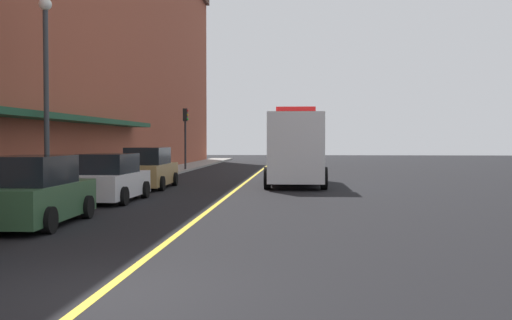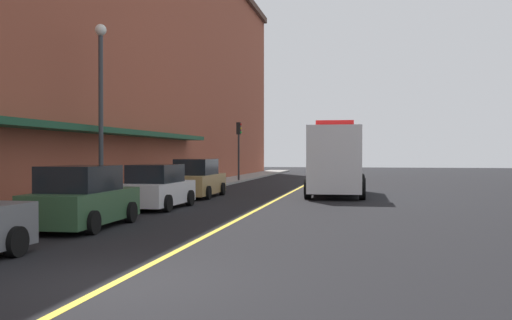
{
  "view_description": "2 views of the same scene",
  "coord_description": "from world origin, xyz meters",
  "px_view_note": "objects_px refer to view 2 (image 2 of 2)",
  "views": [
    {
      "loc": [
        2.81,
        -8.03,
        2.16
      ],
      "look_at": [
        0.93,
        17.24,
        1.33
      ],
      "focal_mm": 41.3,
      "sensor_mm": 36.0,
      "label": 1
    },
    {
      "loc": [
        4.06,
        -8.92,
        2.13
      ],
      "look_at": [
        -1.29,
        19.12,
        1.81
      ],
      "focal_mm": 40.66,
      "sensor_mm": 36.0,
      "label": 2
    }
  ],
  "objects_px": {
    "parking_meter_1": "(66,187)",
    "parking_meter_0": "(134,180)",
    "parked_car_3": "(198,179)",
    "street_lamp_left": "(101,94)",
    "parked_car_1": "(83,199)",
    "traffic_light_near": "(239,140)",
    "parked_car_2": "(157,188)",
    "box_truck": "(337,161)"
  },
  "relations": [
    {
      "from": "parked_car_1",
      "to": "parking_meter_1",
      "type": "height_order",
      "value": "parked_car_1"
    },
    {
      "from": "parking_meter_1",
      "to": "street_lamp_left",
      "type": "xyz_separation_m",
      "value": [
        -0.6,
        3.72,
        3.34
      ]
    },
    {
      "from": "parked_car_2",
      "to": "box_truck",
      "type": "relative_size",
      "value": 0.56
    },
    {
      "from": "street_lamp_left",
      "to": "parked_car_2",
      "type": "bearing_deg",
      "value": 15.51
    },
    {
      "from": "parking_meter_0",
      "to": "parking_meter_1",
      "type": "height_order",
      "value": "same"
    },
    {
      "from": "box_truck",
      "to": "traffic_light_near",
      "type": "xyz_separation_m",
      "value": [
        -7.88,
        12.45,
        1.42
      ]
    },
    {
      "from": "parking_meter_1",
      "to": "street_lamp_left",
      "type": "distance_m",
      "value": 5.04
    },
    {
      "from": "parked_car_3",
      "to": "parking_meter_1",
      "type": "height_order",
      "value": "parked_car_3"
    },
    {
      "from": "parked_car_3",
      "to": "parking_meter_0",
      "type": "xyz_separation_m",
      "value": [
        -1.31,
        -4.77,
        0.19
      ]
    },
    {
      "from": "parked_car_3",
      "to": "street_lamp_left",
      "type": "distance_m",
      "value": 7.64
    },
    {
      "from": "parking_meter_1",
      "to": "street_lamp_left",
      "type": "relative_size",
      "value": 0.19
    },
    {
      "from": "parking_meter_0",
      "to": "parking_meter_1",
      "type": "xyz_separation_m",
      "value": [
        0.0,
        -5.46,
        0.0
      ]
    },
    {
      "from": "street_lamp_left",
      "to": "parked_car_1",
      "type": "bearing_deg",
      "value": -69.24
    },
    {
      "from": "parked_car_3",
      "to": "traffic_light_near",
      "type": "xyz_separation_m",
      "value": [
        -1.25,
        14.95,
        2.29
      ]
    },
    {
      "from": "box_truck",
      "to": "street_lamp_left",
      "type": "relative_size",
      "value": 1.1
    },
    {
      "from": "parked_car_1",
      "to": "parked_car_2",
      "type": "bearing_deg",
      "value": -2.26
    },
    {
      "from": "box_truck",
      "to": "parking_meter_0",
      "type": "distance_m",
      "value": 10.79
    },
    {
      "from": "parked_car_1",
      "to": "box_truck",
      "type": "xyz_separation_m",
      "value": [
        6.51,
        14.36,
        0.91
      ]
    },
    {
      "from": "parked_car_2",
      "to": "traffic_light_near",
      "type": "relative_size",
      "value": 0.98
    },
    {
      "from": "parked_car_3",
      "to": "parked_car_2",
      "type": "bearing_deg",
      "value": -179.76
    },
    {
      "from": "parking_meter_0",
      "to": "traffic_light_near",
      "type": "relative_size",
      "value": 0.31
    },
    {
      "from": "parking_meter_1",
      "to": "parking_meter_0",
      "type": "bearing_deg",
      "value": 90.0
    },
    {
      "from": "street_lamp_left",
      "to": "traffic_light_near",
      "type": "distance_m",
      "value": 21.5
    },
    {
      "from": "parked_car_2",
      "to": "box_truck",
      "type": "xyz_separation_m",
      "value": [
        6.48,
        8.43,
        0.94
      ]
    },
    {
      "from": "parking_meter_0",
      "to": "street_lamp_left",
      "type": "relative_size",
      "value": 0.19
    },
    {
      "from": "parked_car_2",
      "to": "parked_car_3",
      "type": "relative_size",
      "value": 0.88
    },
    {
      "from": "parking_meter_0",
      "to": "parked_car_2",
      "type": "bearing_deg",
      "value": -38.65
    },
    {
      "from": "parked_car_3",
      "to": "parking_meter_0",
      "type": "height_order",
      "value": "parked_car_3"
    },
    {
      "from": "traffic_light_near",
      "to": "box_truck",
      "type": "bearing_deg",
      "value": -57.67
    },
    {
      "from": "parked_car_2",
      "to": "box_truck",
      "type": "height_order",
      "value": "box_truck"
    },
    {
      "from": "parked_car_3",
      "to": "traffic_light_near",
      "type": "relative_size",
      "value": 1.12
    },
    {
      "from": "parked_car_1",
      "to": "street_lamp_left",
      "type": "height_order",
      "value": "street_lamp_left"
    },
    {
      "from": "street_lamp_left",
      "to": "parked_car_3",
      "type": "bearing_deg",
      "value": 73.62
    },
    {
      "from": "parking_meter_1",
      "to": "street_lamp_left",
      "type": "bearing_deg",
      "value": 99.15
    },
    {
      "from": "box_truck",
      "to": "parked_car_1",
      "type": "bearing_deg",
      "value": -25.21
    },
    {
      "from": "parked_car_1",
      "to": "traffic_light_near",
      "type": "relative_size",
      "value": 1.04
    },
    {
      "from": "parking_meter_0",
      "to": "box_truck",
      "type": "bearing_deg",
      "value": 42.47
    },
    {
      "from": "parked_car_1",
      "to": "parking_meter_0",
      "type": "height_order",
      "value": "parked_car_1"
    },
    {
      "from": "parking_meter_0",
      "to": "street_lamp_left",
      "type": "distance_m",
      "value": 3.81
    },
    {
      "from": "parked_car_1",
      "to": "parked_car_3",
      "type": "bearing_deg",
      "value": -1.43
    },
    {
      "from": "parked_car_2",
      "to": "parking_meter_0",
      "type": "xyz_separation_m",
      "value": [
        -1.46,
        1.17,
        0.26
      ]
    },
    {
      "from": "parked_car_1",
      "to": "parked_car_2",
      "type": "xyz_separation_m",
      "value": [
        0.03,
        5.93,
        -0.03
      ]
    }
  ]
}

